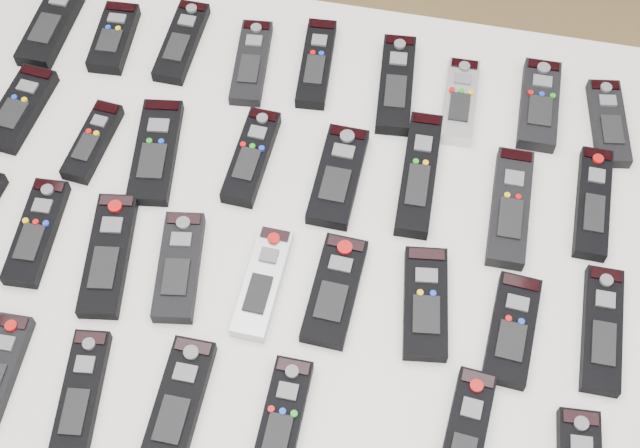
% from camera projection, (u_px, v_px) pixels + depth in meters
% --- Properties ---
extents(ground, '(4.00, 4.00, 0.00)m').
position_uv_depth(ground, '(276.00, 441.00, 1.91)').
color(ground, olive).
rests_on(ground, ground).
extents(table, '(1.25, 0.88, 0.78)m').
position_uv_depth(table, '(320.00, 251.00, 1.32)').
color(table, white).
rests_on(table, ground).
extents(remote_0, '(0.06, 0.18, 0.02)m').
position_uv_depth(remote_0, '(53.00, 23.00, 1.46)').
color(remote_0, black).
rests_on(remote_0, table).
extents(remote_1, '(0.06, 0.14, 0.02)m').
position_uv_depth(remote_1, '(114.00, 38.00, 1.44)').
color(remote_1, black).
rests_on(remote_1, table).
extents(remote_2, '(0.05, 0.16, 0.02)m').
position_uv_depth(remote_2, '(182.00, 42.00, 1.44)').
color(remote_2, black).
rests_on(remote_2, table).
extents(remote_3, '(0.06, 0.17, 0.02)m').
position_uv_depth(remote_3, '(251.00, 62.00, 1.42)').
color(remote_3, black).
rests_on(remote_3, table).
extents(remote_4, '(0.06, 0.17, 0.02)m').
position_uv_depth(remote_4, '(316.00, 63.00, 1.42)').
color(remote_4, black).
rests_on(remote_4, table).
extents(remote_5, '(0.07, 0.19, 0.02)m').
position_uv_depth(remote_5, '(396.00, 84.00, 1.39)').
color(remote_5, black).
rests_on(remote_5, table).
extents(remote_6, '(0.05, 0.16, 0.02)m').
position_uv_depth(remote_6, '(460.00, 101.00, 1.38)').
color(remote_6, '#B7B7BC').
rests_on(remote_6, table).
extents(remote_7, '(0.06, 0.16, 0.02)m').
position_uv_depth(remote_7, '(539.00, 105.00, 1.37)').
color(remote_7, black).
rests_on(remote_7, table).
extents(remote_8, '(0.07, 0.16, 0.02)m').
position_uv_depth(remote_8, '(608.00, 123.00, 1.36)').
color(remote_8, black).
rests_on(remote_8, table).
extents(remote_10, '(0.07, 0.16, 0.02)m').
position_uv_depth(remote_10, '(20.00, 109.00, 1.37)').
color(remote_10, black).
rests_on(remote_10, table).
extents(remote_11, '(0.05, 0.14, 0.02)m').
position_uv_depth(remote_11, '(93.00, 142.00, 1.34)').
color(remote_11, black).
rests_on(remote_11, table).
extents(remote_12, '(0.08, 0.19, 0.02)m').
position_uv_depth(remote_12, '(156.00, 152.00, 1.33)').
color(remote_12, black).
rests_on(remote_12, table).
extents(remote_13, '(0.06, 0.16, 0.02)m').
position_uv_depth(remote_13, '(251.00, 157.00, 1.32)').
color(remote_13, black).
rests_on(remote_13, table).
extents(remote_14, '(0.07, 0.17, 0.02)m').
position_uv_depth(remote_14, '(338.00, 176.00, 1.31)').
color(remote_14, black).
rests_on(remote_14, table).
extents(remote_15, '(0.05, 0.21, 0.02)m').
position_uv_depth(remote_15, '(419.00, 174.00, 1.31)').
color(remote_15, black).
rests_on(remote_15, table).
extents(remote_16, '(0.05, 0.19, 0.02)m').
position_uv_depth(remote_16, '(510.00, 207.00, 1.28)').
color(remote_16, black).
rests_on(remote_16, table).
extents(remote_17, '(0.05, 0.18, 0.02)m').
position_uv_depth(remote_17, '(593.00, 203.00, 1.28)').
color(remote_17, black).
rests_on(remote_17, table).
extents(remote_20, '(0.06, 0.17, 0.02)m').
position_uv_depth(remote_20, '(37.00, 232.00, 1.26)').
color(remote_20, black).
rests_on(remote_20, table).
extents(remote_21, '(0.08, 0.19, 0.02)m').
position_uv_depth(remote_21, '(108.00, 255.00, 1.24)').
color(remote_21, black).
rests_on(remote_21, table).
extents(remote_22, '(0.08, 0.17, 0.02)m').
position_uv_depth(remote_22, '(179.00, 267.00, 1.23)').
color(remote_22, black).
rests_on(remote_22, table).
extents(remote_23, '(0.05, 0.17, 0.02)m').
position_uv_depth(remote_23, '(263.00, 282.00, 1.22)').
color(remote_23, '#B7B7BC').
rests_on(remote_23, table).
extents(remote_24, '(0.07, 0.16, 0.02)m').
position_uv_depth(remote_24, '(335.00, 290.00, 1.21)').
color(remote_24, black).
rests_on(remote_24, table).
extents(remote_25, '(0.08, 0.17, 0.02)m').
position_uv_depth(remote_25, '(425.00, 303.00, 1.20)').
color(remote_25, black).
rests_on(remote_25, table).
extents(remote_26, '(0.07, 0.16, 0.02)m').
position_uv_depth(remote_26, '(512.00, 330.00, 1.18)').
color(remote_26, black).
rests_on(remote_26, table).
extents(remote_27, '(0.05, 0.18, 0.02)m').
position_uv_depth(remote_27, '(602.00, 329.00, 1.18)').
color(remote_27, black).
rests_on(remote_27, table).
extents(remote_31, '(0.07, 0.18, 0.02)m').
position_uv_depth(remote_31, '(81.00, 396.00, 1.13)').
color(remote_31, black).
rests_on(remote_31, table).
extents(remote_32, '(0.06, 0.17, 0.02)m').
position_uv_depth(remote_32, '(178.00, 404.00, 1.13)').
color(remote_32, black).
rests_on(remote_32, table).
extents(remote_33, '(0.05, 0.16, 0.02)m').
position_uv_depth(remote_33, '(282.00, 421.00, 1.12)').
color(remote_33, black).
rests_on(remote_33, table).
extents(remote_34, '(0.06, 0.19, 0.02)m').
position_uv_depth(remote_34, '(464.00, 443.00, 1.10)').
color(remote_34, black).
rests_on(remote_34, table).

